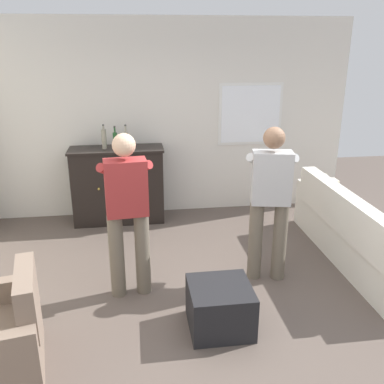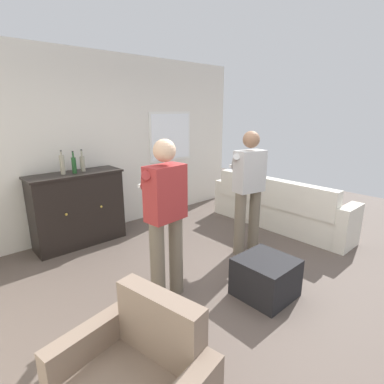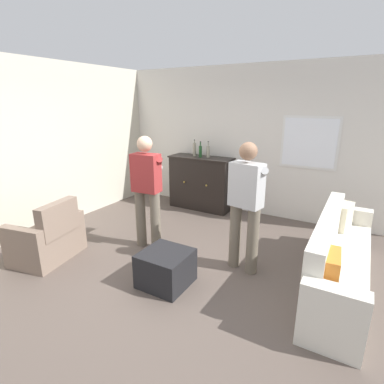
{
  "view_description": "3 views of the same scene",
  "coord_description": "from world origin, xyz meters",
  "px_view_note": "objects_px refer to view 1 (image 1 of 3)",
  "views": [
    {
      "loc": [
        -0.57,
        -3.53,
        2.48
      ],
      "look_at": [
        0.01,
        0.58,
        1.0
      ],
      "focal_mm": 40.0,
      "sensor_mm": 36.0,
      "label": 1
    },
    {
      "loc": [
        -2.35,
        -1.9,
        1.94
      ],
      "look_at": [
        -0.05,
        0.65,
        0.99
      ],
      "focal_mm": 28.0,
      "sensor_mm": 36.0,
      "label": 2
    },
    {
      "loc": [
        2.01,
        -2.91,
        2.13
      ],
      "look_at": [
        0.06,
        0.45,
        0.96
      ],
      "focal_mm": 28.0,
      "sensor_mm": 36.0,
      "label": 3
    }
  ],
  "objects_px": {
    "person_standing_left": "(127,208)",
    "sideboard_cabinet": "(118,185)",
    "ottoman": "(220,307)",
    "bottle_wine_green": "(104,139)",
    "armchair": "(2,340)",
    "bottle_spirits_clear": "(126,139)",
    "bottle_liquor_amber": "(115,140)",
    "person_standing_right": "(270,197)",
    "couch": "(352,235)"
  },
  "relations": [
    {
      "from": "person_standing_right",
      "to": "bottle_spirits_clear",
      "type": "bearing_deg",
      "value": 128.78
    },
    {
      "from": "bottle_liquor_amber",
      "to": "person_standing_right",
      "type": "bearing_deg",
      "value": -47.7
    },
    {
      "from": "bottle_wine_green",
      "to": "ottoman",
      "type": "bearing_deg",
      "value": -67.22
    },
    {
      "from": "sideboard_cabinet",
      "to": "person_standing_right",
      "type": "distance_m",
      "value": 2.47
    },
    {
      "from": "person_standing_right",
      "to": "person_standing_left",
      "type": "bearing_deg",
      "value": -175.85
    },
    {
      "from": "armchair",
      "to": "person_standing_right",
      "type": "distance_m",
      "value": 2.78
    },
    {
      "from": "person_standing_left",
      "to": "sideboard_cabinet",
      "type": "bearing_deg",
      "value": 94.55
    },
    {
      "from": "bottle_liquor_amber",
      "to": "sideboard_cabinet",
      "type": "bearing_deg",
      "value": 88.43
    },
    {
      "from": "bottle_spirits_clear",
      "to": "person_standing_right",
      "type": "bearing_deg",
      "value": -51.22
    },
    {
      "from": "couch",
      "to": "bottle_spirits_clear",
      "type": "xyz_separation_m",
      "value": [
        -2.59,
        1.63,
        0.86
      ]
    },
    {
      "from": "bottle_wine_green",
      "to": "bottle_spirits_clear",
      "type": "xyz_separation_m",
      "value": [
        0.29,
        0.03,
        -0.02
      ]
    },
    {
      "from": "person_standing_left",
      "to": "ottoman",
      "type": "bearing_deg",
      "value": -41.15
    },
    {
      "from": "ottoman",
      "to": "bottle_wine_green",
      "type": "bearing_deg",
      "value": 112.78
    },
    {
      "from": "couch",
      "to": "armchair",
      "type": "bearing_deg",
      "value": -159.71
    },
    {
      "from": "bottle_wine_green",
      "to": "person_standing_right",
      "type": "distance_m",
      "value": 2.56
    },
    {
      "from": "person_standing_left",
      "to": "person_standing_right",
      "type": "bearing_deg",
      "value": 4.15
    },
    {
      "from": "bottle_wine_green",
      "to": "bottle_spirits_clear",
      "type": "bearing_deg",
      "value": 6.45
    },
    {
      "from": "armchair",
      "to": "bottle_spirits_clear",
      "type": "bearing_deg",
      "value": 71.58
    },
    {
      "from": "ottoman",
      "to": "person_standing_left",
      "type": "distance_m",
      "value": 1.28
    },
    {
      "from": "person_standing_left",
      "to": "person_standing_right",
      "type": "xyz_separation_m",
      "value": [
        1.48,
        0.11,
        0.0
      ]
    },
    {
      "from": "couch",
      "to": "bottle_liquor_amber",
      "type": "distance_m",
      "value": 3.27
    },
    {
      "from": "person_standing_left",
      "to": "bottle_wine_green",
      "type": "bearing_deg",
      "value": 98.97
    },
    {
      "from": "bottle_spirits_clear",
      "to": "bottle_liquor_amber",
      "type": "bearing_deg",
      "value": -158.75
    },
    {
      "from": "couch",
      "to": "armchair",
      "type": "relative_size",
      "value": 2.49
    },
    {
      "from": "armchair",
      "to": "sideboard_cabinet",
      "type": "distance_m",
      "value": 3.05
    },
    {
      "from": "person_standing_left",
      "to": "couch",
      "type": "bearing_deg",
      "value": 7.11
    },
    {
      "from": "sideboard_cabinet",
      "to": "bottle_liquor_amber",
      "type": "distance_m",
      "value": 0.66
    },
    {
      "from": "armchair",
      "to": "bottle_wine_green",
      "type": "xyz_separation_m",
      "value": [
        0.69,
        2.92,
        0.93
      ]
    },
    {
      "from": "armchair",
      "to": "couch",
      "type": "bearing_deg",
      "value": 20.29
    },
    {
      "from": "ottoman",
      "to": "armchair",
      "type": "bearing_deg",
      "value": -170.35
    },
    {
      "from": "sideboard_cabinet",
      "to": "bottle_liquor_amber",
      "type": "relative_size",
      "value": 4.15
    },
    {
      "from": "sideboard_cabinet",
      "to": "ottoman",
      "type": "relative_size",
      "value": 2.33
    },
    {
      "from": "bottle_spirits_clear",
      "to": "person_standing_left",
      "type": "height_order",
      "value": "person_standing_left"
    },
    {
      "from": "couch",
      "to": "person_standing_right",
      "type": "distance_m",
      "value": 1.28
    },
    {
      "from": "sideboard_cabinet",
      "to": "bottle_wine_green",
      "type": "xyz_separation_m",
      "value": [
        -0.15,
        -0.0,
        0.67
      ]
    },
    {
      "from": "bottle_wine_green",
      "to": "bottle_liquor_amber",
      "type": "distance_m",
      "value": 0.15
    },
    {
      "from": "person_standing_right",
      "to": "armchair",
      "type": "bearing_deg",
      "value": -155.86
    },
    {
      "from": "couch",
      "to": "armchair",
      "type": "distance_m",
      "value": 3.81
    },
    {
      "from": "sideboard_cabinet",
      "to": "bottle_spirits_clear",
      "type": "bearing_deg",
      "value": 12.71
    },
    {
      "from": "ottoman",
      "to": "person_standing_left",
      "type": "relative_size",
      "value": 0.33
    },
    {
      "from": "bottle_liquor_amber",
      "to": "person_standing_right",
      "type": "distance_m",
      "value": 2.43
    },
    {
      "from": "sideboard_cabinet",
      "to": "person_standing_left",
      "type": "relative_size",
      "value": 0.77
    },
    {
      "from": "sideboard_cabinet",
      "to": "person_standing_left",
      "type": "distance_m",
      "value": 1.97
    },
    {
      "from": "bottle_liquor_amber",
      "to": "person_standing_left",
      "type": "xyz_separation_m",
      "value": [
        0.15,
        -1.9,
        -0.26
      ]
    },
    {
      "from": "bottle_liquor_amber",
      "to": "ottoman",
      "type": "relative_size",
      "value": 0.56
    },
    {
      "from": "armchair",
      "to": "bottle_wine_green",
      "type": "height_order",
      "value": "bottle_wine_green"
    },
    {
      "from": "bottle_liquor_amber",
      "to": "ottoman",
      "type": "xyz_separation_m",
      "value": [
        0.95,
        -2.59,
        -0.99
      ]
    },
    {
      "from": "couch",
      "to": "armchair",
      "type": "height_order",
      "value": "couch"
    },
    {
      "from": "couch",
      "to": "sideboard_cabinet",
      "type": "distance_m",
      "value": 3.17
    },
    {
      "from": "sideboard_cabinet",
      "to": "bottle_wine_green",
      "type": "distance_m",
      "value": 0.69
    }
  ]
}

